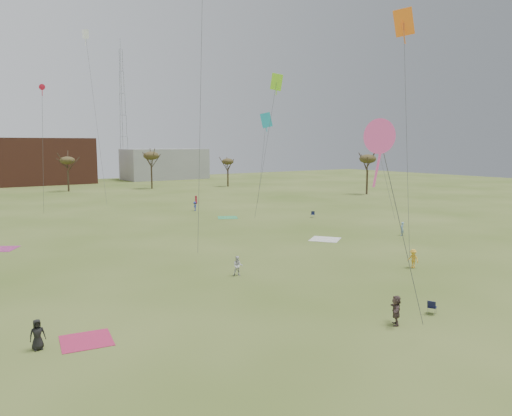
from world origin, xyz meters
TOP-DOWN VIEW (x-y plane):
  - ground at (0.00, 0.00)m, footprint 260.00×260.00m
  - spectator_fore_c at (0.76, -1.19)m, footprint 1.52×1.53m
  - flyer_mid_a at (-17.07, 6.93)m, footprint 0.79×0.52m
  - flyer_mid_b at (12.57, 6.74)m, footprint 0.66×1.07m
  - flyer_mid_c at (23.84, 16.96)m, footprint 0.65×0.51m
  - spectator_mid_e at (-1.01, 13.08)m, footprint 0.97×0.90m
  - flyer_far_b at (18.63, 57.57)m, footprint 0.82×0.83m
  - flyer_far_c at (14.17, 49.47)m, footprint 0.66×1.00m
  - blanket_red at (-14.73, 6.67)m, footprint 2.99×2.99m
  - blanket_cream at (15.01, 20.29)m, footprint 4.30×4.30m
  - blanket_plum at (-15.19, 35.08)m, footprint 3.98×3.98m
  - blanket_olive at (14.59, 40.23)m, footprint 3.74×3.74m
  - camp_chair_center at (4.12, -1.22)m, footprint 0.70×0.68m
  - camp_chair_right at (24.74, 33.47)m, footprint 0.74×0.73m
  - kites_aloft at (2.06, 31.37)m, footprint 62.81×67.76m
  - tree_line at (-2.85, 79.12)m, footprint 117.44×49.32m
  - building_brick at (5.00, 120.00)m, footprint 26.00×16.00m
  - building_grey at (40.00, 118.00)m, footprint 24.00×12.00m
  - radio_tower at (30.00, 125.00)m, footprint 1.51×1.72m

SIDE VIEW (x-z plane):
  - ground at x=0.00m, z-range 0.00..0.00m
  - blanket_red at x=-14.73m, z-range -0.01..0.02m
  - blanket_cream at x=15.01m, z-range -0.01..0.02m
  - blanket_plum at x=-15.19m, z-range -0.01..0.02m
  - blanket_olive at x=14.59m, z-range -0.01..0.02m
  - camp_chair_center at x=4.12m, z-range -0.18..0.69m
  - camp_chair_right at x=24.74m, z-range -0.18..0.69m
  - flyer_far_c at x=14.17m, z-range 0.00..1.44m
  - flyer_far_b at x=18.63m, z-range 0.00..1.45m
  - flyer_mid_c at x=23.84m, z-range 0.00..1.57m
  - spectator_mid_e at x=-1.01m, z-range 0.00..1.60m
  - flyer_mid_a at x=-17.07m, z-range 0.00..1.60m
  - flyer_mid_b at x=12.57m, z-range 0.00..1.61m
  - spectator_fore_c at x=0.76m, z-range 0.00..1.76m
  - building_grey at x=40.00m, z-range 0.00..9.00m
  - building_brick at x=5.00m, z-range 0.00..12.00m
  - tree_line at x=-2.85m, z-range 2.63..11.54m
  - radio_tower at x=30.00m, z-range -1.29..39.71m
  - kites_aloft at x=2.06m, z-range 6.32..34.11m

